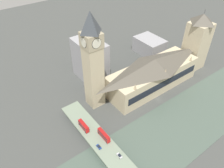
{
  "coord_description": "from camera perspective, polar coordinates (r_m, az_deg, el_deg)",
  "views": [
    {
      "loc": [
        -85.99,
        113.5,
        127.29
      ],
      "look_at": [
        21.59,
        33.4,
        19.12
      ],
      "focal_mm": 35.0,
      "sensor_mm": 36.0,
      "label": 1
    }
  ],
  "objects": [
    {
      "name": "parliament_hall",
      "position": [
        194.98,
        10.71,
        2.74
      ],
      "size": [
        27.58,
        86.38,
        29.08
      ],
      "color": "#C1B28E",
      "rests_on": "ground_plane"
    },
    {
      "name": "road_bridge",
      "position": [
        142.91,
        1.98,
        -20.37
      ],
      "size": [
        128.83,
        14.3,
        5.62
      ],
      "color": "#5D6A59",
      "rests_on": "ground_plane"
    },
    {
      "name": "car_northbound_lead",
      "position": [
        148.02,
        -3.46,
        -16.04
      ],
      "size": [
        4.07,
        1.8,
        1.4
      ],
      "color": "navy",
      "rests_on": "road_bridge"
    },
    {
      "name": "city_block_center",
      "position": [
        249.16,
        9.73,
        9.82
      ],
      "size": [
        31.41,
        22.97,
        16.94
      ],
      "color": "#939399",
      "rests_on": "ground_plane"
    },
    {
      "name": "ground_plane",
      "position": [
        190.99,
        12.02,
        -3.97
      ],
      "size": [
        600.0,
        600.0,
        0.0
      ],
      "primitive_type": "plane",
      "color": "#424442"
    },
    {
      "name": "city_block_west",
      "position": [
        201.68,
        -5.72,
        6.19
      ],
      "size": [
        33.34,
        20.71,
        37.95
      ],
      "color": "#939399",
      "rests_on": "ground_plane"
    },
    {
      "name": "clock_tower",
      "position": [
        158.62,
        -5.04,
        6.25
      ],
      "size": [
        13.07,
        13.07,
        78.24
      ],
      "color": "#C1B28E",
      "rests_on": "ground_plane"
    },
    {
      "name": "double_decker_bus_mid",
      "position": [
        157.13,
        -7.42,
        -10.75
      ],
      "size": [
        10.9,
        2.65,
        5.0
      ],
      "color": "red",
      "rests_on": "road_bridge"
    },
    {
      "name": "double_decker_bus_rear",
      "position": [
        150.84,
        -2.15,
        -13.17
      ],
      "size": [
        11.79,
        2.58,
        5.06
      ],
      "color": "red",
      "rests_on": "road_bridge"
    },
    {
      "name": "car_southbound_lead",
      "position": [
        144.12,
        1.95,
        -18.21
      ],
      "size": [
        4.22,
        1.93,
        1.42
      ],
      "color": "silver",
      "rests_on": "road_bridge"
    },
    {
      "name": "river_water",
      "position": [
        179.33,
        19.02,
        -9.09
      ],
      "size": [
        48.42,
        360.0,
        0.3
      ],
      "primitive_type": "cube",
      "color": "#47564C",
      "rests_on": "ground_plane"
    },
    {
      "name": "victoria_tower",
      "position": [
        228.46,
        21.26,
        10.25
      ],
      "size": [
        18.66,
        18.66,
        58.81
      ],
      "color": "#C1B28E",
      "rests_on": "ground_plane"
    }
  ]
}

